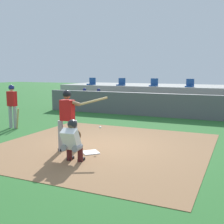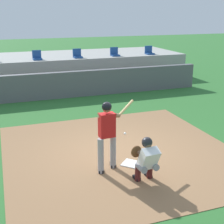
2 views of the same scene
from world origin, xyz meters
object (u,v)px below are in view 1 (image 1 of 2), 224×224
object	(u,v)px
home_plate	(91,152)
stadium_seat_2	(154,84)
dugout_player_1	(98,99)
stadium_seat_1	(121,83)
dugout_player_0	(84,98)
catcher_crouched	(73,139)
on_deck_batter	(12,104)
batter_at_plate	(68,116)
stadium_seat_0	(92,83)
stadium_seat_3	(190,85)

from	to	relation	value
home_plate	stadium_seat_2	bearing A→B (deg)	96.08
dugout_player_1	stadium_seat_1	size ratio (longest dim) A/B	2.71
dugout_player_0	stadium_seat_1	distance (m)	2.75
catcher_crouched	on_deck_batter	distance (m)	5.44
dugout_player_0	stadium_seat_1	world-z (taller)	stadium_seat_1
home_plate	batter_at_plate	xyz separation A→B (m)	(-0.67, -0.08, 1.01)
catcher_crouched	stadium_seat_2	size ratio (longest dim) A/B	3.85
batter_at_plate	catcher_crouched	world-z (taller)	batter_at_plate
catcher_crouched	stadium_seat_1	size ratio (longest dim) A/B	3.85
dugout_player_1	stadium_seat_0	world-z (taller)	stadium_seat_0
dugout_player_1	on_deck_batter	bearing A→B (deg)	-96.62
batter_at_plate	catcher_crouched	xyz separation A→B (m)	(0.65, -0.84, -0.43)
catcher_crouched	dugout_player_0	size ratio (longest dim) A/B	1.42
home_plate	catcher_crouched	size ratio (longest dim) A/B	0.24
catcher_crouched	stadium_seat_2	bearing A→B (deg)	95.47
batter_at_plate	stadium_seat_1	size ratio (longest dim) A/B	3.76
stadium_seat_1	catcher_crouched	bearing A→B (deg)	-73.78
batter_at_plate	on_deck_batter	world-z (taller)	batter_at_plate
home_plate	dugout_player_0	xyz separation A→B (m)	(-4.89, 8.14, 0.65)
on_deck_batter	stadium_seat_1	size ratio (longest dim) A/B	3.72
catcher_crouched	dugout_player_0	bearing A→B (deg)	118.24
dugout_player_0	stadium_seat_1	size ratio (longest dim) A/B	2.71
batter_at_plate	stadium_seat_3	world-z (taller)	stadium_seat_3
batter_at_plate	stadium_seat_2	distance (m)	10.28
on_deck_batter	stadium_seat_3	xyz separation A→B (m)	(5.73, 8.28, 0.51)
on_deck_batter	dugout_player_1	xyz separation A→B (m)	(0.72, 6.24, -0.35)
on_deck_batter	home_plate	bearing A→B (deg)	-22.25
home_plate	stadium_seat_3	size ratio (longest dim) A/B	0.92
batter_at_plate	dugout_player_1	bearing A→B (deg)	111.58
dugout_player_1	stadium_seat_2	world-z (taller)	stadium_seat_2
stadium_seat_2	on_deck_batter	bearing A→B (deg)	-113.32
home_plate	dugout_player_1	size ratio (longest dim) A/B	0.34
on_deck_batter	batter_at_plate	bearing A→B (deg)	-26.49
batter_at_plate	stadium_seat_0	distance (m)	11.31
dugout_player_0	stadium_seat_2	bearing A→B (deg)	28.13
on_deck_batter	stadium_seat_2	bearing A→B (deg)	66.68
stadium_seat_0	home_plate	bearing A→B (deg)	-61.98
dugout_player_0	stadium_seat_3	distance (m)	6.37
stadium_seat_0	stadium_seat_2	bearing A→B (deg)	0.00
home_plate	stadium_seat_0	world-z (taller)	stadium_seat_0
on_deck_batter	stadium_seat_3	bearing A→B (deg)	55.28
stadium_seat_2	stadium_seat_3	size ratio (longest dim) A/B	1.00
on_deck_batter	dugout_player_0	world-z (taller)	on_deck_batter
dugout_player_1	stadium_seat_3	size ratio (longest dim) A/B	2.71
dugout_player_1	stadium_seat_2	xyz separation A→B (m)	(2.84, 2.03, 0.86)
stadium_seat_1	stadium_seat_0	bearing A→B (deg)	180.00
stadium_seat_1	on_deck_batter	bearing A→B (deg)	-99.61
stadium_seat_0	stadium_seat_3	size ratio (longest dim) A/B	1.00
home_plate	stadium_seat_3	distance (m)	10.35
dugout_player_1	batter_at_plate	bearing A→B (deg)	-68.42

